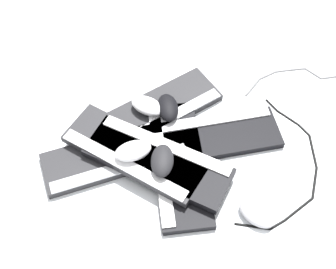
{
  "coord_description": "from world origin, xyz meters",
  "views": [
    {
      "loc": [
        0.16,
        0.75,
        1.23
      ],
      "look_at": [
        0.06,
        -0.07,
        0.03
      ],
      "focal_mm": 50.0,
      "sensor_mm": 36.0,
      "label": 1
    }
  ],
  "objects": [
    {
      "name": "ground_plane",
      "position": [
        0.0,
        0.0,
        0.0
      ],
      "size": [
        3.2,
        3.2,
        0.0
      ],
      "primitive_type": "plane",
      "color": "silver"
    },
    {
      "name": "cable_0",
      "position": [
        -0.3,
        0.09,
        0.0
      ],
      "size": [
        0.31,
        0.46,
        0.01
      ],
      "color": "black",
      "rests_on": "ground"
    },
    {
      "name": "keyboard_4",
      "position": [
        0.1,
        0.03,
        0.04
      ],
      "size": [
        0.45,
        0.37,
        0.03
      ],
      "color": "black",
      "rests_on": "keyboard_1"
    },
    {
      "name": "mouse_4",
      "position": [
        -0.16,
        0.23,
        0.02
      ],
      "size": [
        0.12,
        0.13,
        0.04
      ],
      "primitive_type": "ellipsoid",
      "rotation": [
        0.0,
        0.0,
        5.45
      ],
      "color": "#B7B7BC",
      "rests_on": "ground"
    },
    {
      "name": "cable_1",
      "position": [
        -0.48,
        -0.29,
        0.0
      ],
      "size": [
        0.49,
        0.21,
        0.01
      ],
      "color": "#59595B",
      "rests_on": "ground"
    },
    {
      "name": "keyboard_3",
      "position": [
        0.08,
        -0.17,
        0.01
      ],
      "size": [
        0.46,
        0.33,
        0.03
      ],
      "color": "#232326",
      "rests_on": "ground"
    },
    {
      "name": "keyboard_0",
      "position": [
        0.22,
        -0.02,
        0.01
      ],
      "size": [
        0.46,
        0.24,
        0.03
      ],
      "color": "#232326",
      "rests_on": "ground"
    },
    {
      "name": "keyboard_2",
      "position": [
        -0.07,
        -0.05,
        0.01
      ],
      "size": [
        0.45,
        0.18,
        0.03
      ],
      "color": "black",
      "rests_on": "ground"
    },
    {
      "name": "mouse_2",
      "position": [
        0.09,
        0.06,
        0.08
      ],
      "size": [
        0.08,
        0.12,
        0.04
      ],
      "primitive_type": "ellipsoid",
      "rotation": [
        0.0,
        0.0,
        1.39
      ],
      "color": "black",
      "rests_on": "keyboard_4"
    },
    {
      "name": "keyboard_1",
      "position": [
        0.04,
        0.03,
        0.01
      ],
      "size": [
        0.15,
        0.44,
        0.03
      ],
      "color": "black",
      "rests_on": "ground"
    },
    {
      "name": "mouse_0",
      "position": [
        0.11,
        -0.17,
        0.05
      ],
      "size": [
        0.13,
        0.12,
        0.04
      ],
      "primitive_type": "ellipsoid",
      "rotation": [
        0.0,
        0.0,
        2.49
      ],
      "color": "silver",
      "rests_on": "keyboard_3"
    },
    {
      "name": "mouse_3",
      "position": [
        0.04,
        -0.16,
        0.05
      ],
      "size": [
        0.07,
        0.11,
        0.04
      ],
      "primitive_type": "ellipsoid",
      "rotation": [
        0.0,
        0.0,
        1.61
      ],
      "color": "black",
      "rests_on": "keyboard_3"
    },
    {
      "name": "mouse_1",
      "position": [
        0.17,
        0.01,
        0.08
      ],
      "size": [
        0.12,
        0.09,
        0.04
      ],
      "primitive_type": "ellipsoid",
      "rotation": [
        0.0,
        0.0,
        3.35
      ],
      "color": "silver",
      "rests_on": "keyboard_5"
    },
    {
      "name": "keyboard_5",
      "position": [
        0.17,
        -0.0,
        0.04
      ],
      "size": [
        0.44,
        0.39,
        0.03
      ],
      "color": "#232326",
      "rests_on": "keyboard_0"
    }
  ]
}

